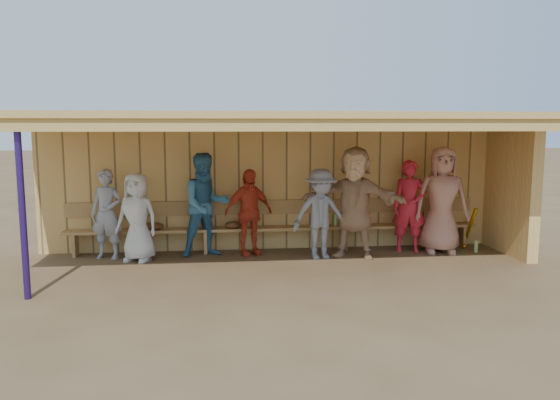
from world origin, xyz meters
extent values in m
plane|color=brown|center=(0.00, 0.00, 0.00)|extent=(90.00, 90.00, 0.00)
imported|color=#97979F|center=(-2.98, 0.81, 0.79)|extent=(0.66, 0.52, 1.57)
imported|color=silver|center=(-2.43, 0.58, 0.76)|extent=(0.87, 0.72, 1.52)
imported|color=teal|center=(-1.26, 0.81, 0.92)|extent=(1.07, 0.95, 1.84)
imported|color=red|center=(-0.51, 0.81, 0.77)|extent=(0.98, 0.68, 1.55)
imported|color=gray|center=(0.72, 0.42, 0.79)|extent=(1.09, 0.72, 1.57)
imported|color=tan|center=(1.32, 0.45, 0.98)|extent=(1.89, 1.26, 1.96)
imported|color=red|center=(2.43, 0.75, 0.84)|extent=(0.69, 0.54, 1.69)
imported|color=tan|center=(2.98, 0.61, 0.97)|extent=(1.05, 0.78, 1.94)
cube|color=#E2B060|center=(0.00, 1.35, 1.20)|extent=(8.60, 0.20, 2.40)
cube|color=#E2B060|center=(4.20, 0.45, 1.20)|extent=(0.20, 1.62, 2.40)
cube|color=tan|center=(0.00, 0.00, 2.45)|extent=(8.80, 3.20, 0.10)
cube|color=tan|center=(0.00, -1.50, 2.32)|extent=(8.80, 0.10, 0.18)
cube|color=tan|center=(-3.80, 0.00, 2.31)|extent=(0.08, 3.00, 0.16)
cube|color=tan|center=(-2.85, 0.00, 2.31)|extent=(0.08, 3.00, 0.16)
cube|color=tan|center=(-1.90, 0.00, 2.31)|extent=(0.08, 3.00, 0.16)
cube|color=tan|center=(-0.95, 0.00, 2.31)|extent=(0.08, 3.00, 0.16)
cube|color=tan|center=(0.00, 0.00, 2.31)|extent=(0.08, 3.00, 0.16)
cube|color=tan|center=(0.95, 0.00, 2.31)|extent=(0.08, 3.00, 0.16)
cube|color=tan|center=(1.90, 0.00, 2.31)|extent=(0.08, 3.00, 0.16)
cube|color=tan|center=(2.85, 0.00, 2.31)|extent=(0.08, 3.00, 0.16)
cube|color=tan|center=(3.80, 0.00, 2.31)|extent=(0.08, 3.00, 0.16)
cylinder|color=navy|center=(-3.60, -1.40, 1.20)|extent=(0.09, 0.09, 2.40)
cube|color=tan|center=(0.00, 1.06, 0.42)|extent=(7.60, 0.32, 0.05)
cube|color=tan|center=(0.00, 1.22, 0.80)|extent=(7.60, 0.04, 0.26)
cube|color=tan|center=(-3.60, 1.06, 0.20)|extent=(0.06, 0.29, 0.40)
cube|color=tan|center=(-1.29, 1.06, 0.20)|extent=(0.06, 0.29, 0.40)
cube|color=tan|center=(1.29, 1.06, 0.20)|extent=(0.06, 0.29, 0.40)
cube|color=tan|center=(3.60, 1.06, 0.20)|extent=(0.06, 0.29, 0.40)
cylinder|color=gold|center=(3.65, 0.86, 0.40)|extent=(0.13, 0.41, 0.80)
sphere|color=orange|center=(3.56, 0.86, 0.04)|extent=(0.08, 0.08, 0.08)
ellipsoid|color=#593319|center=(-2.31, 1.01, 0.52)|extent=(0.30, 0.24, 0.14)
ellipsoid|color=#593319|center=(-2.18, 1.01, 0.52)|extent=(0.30, 0.24, 0.14)
ellipsoid|color=#593319|center=(-0.79, 1.01, 0.52)|extent=(0.30, 0.24, 0.14)
cylinder|color=#A0D96C|center=(1.13, 1.11, 0.56)|extent=(0.07, 0.07, 0.22)
cylinder|color=orange|center=(1.77, 1.11, 0.56)|extent=(0.07, 0.07, 0.22)
cylinder|color=#93BB5D|center=(3.65, 0.56, 0.11)|extent=(0.07, 0.07, 0.22)
camera|label=1|loc=(-1.00, -8.80, 2.31)|focal=35.00mm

